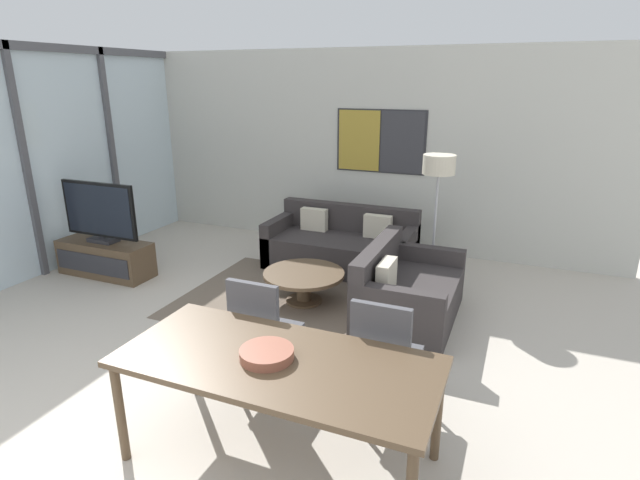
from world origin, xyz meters
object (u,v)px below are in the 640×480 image
at_px(sofa_main, 342,247).
at_px(sofa_side, 403,294).
at_px(tv_console, 106,258).
at_px(floor_lamp, 438,174).
at_px(dining_chair_centre, 384,352).
at_px(fruit_bowl, 267,353).
at_px(coffee_table, 304,280).
at_px(television, 100,213).
at_px(dining_table, 278,368).
at_px(dining_chair_left, 262,327).

xyz_separation_m(sofa_main, sofa_side, (1.11, -1.19, -0.00)).
relative_size(tv_console, floor_lamp, 0.78).
bearing_deg(dining_chair_centre, fruit_bowl, -128.41).
xyz_separation_m(sofa_main, coffee_table, (0.00, -1.23, -0.00)).
height_order(tv_console, floor_lamp, floor_lamp).
height_order(television, fruit_bowl, television).
distance_m(tv_console, sofa_main, 3.03).
height_order(fruit_bowl, floor_lamp, floor_lamp).
bearing_deg(dining_table, dining_chair_centre, 54.14).
xyz_separation_m(television, sofa_main, (2.66, 1.45, -0.55)).
bearing_deg(television, dining_table, -30.30).
distance_m(coffee_table, floor_lamp, 1.95).
bearing_deg(sofa_main, television, -151.43).
distance_m(sofa_side, dining_chair_left, 1.81).
relative_size(coffee_table, dining_chair_centre, 0.94).
bearing_deg(floor_lamp, tv_console, -161.64).
bearing_deg(dining_table, tv_console, 149.71).
xyz_separation_m(sofa_side, dining_table, (-0.26, -2.31, 0.41)).
xyz_separation_m(dining_chair_centre, floor_lamp, (-0.14, 2.65, 0.82)).
xyz_separation_m(dining_chair_left, fruit_bowl, (0.43, -0.70, 0.25)).
bearing_deg(dining_table, floor_lamp, 83.89).
height_order(dining_chair_centre, fruit_bowl, dining_chair_centre).
xyz_separation_m(television, dining_table, (3.51, -2.05, -0.14)).
height_order(coffee_table, dining_chair_left, dining_chair_left).
xyz_separation_m(television, sofa_side, (3.77, 0.25, -0.55)).
relative_size(dining_chair_centre, floor_lamp, 0.61).
xyz_separation_m(tv_console, fruit_bowl, (3.45, -2.07, 0.56)).
relative_size(fruit_bowl, floor_lamp, 0.21).
bearing_deg(television, sofa_side, 3.84).
distance_m(coffee_table, dining_chair_centre, 2.10).
height_order(sofa_main, dining_chair_left, dining_chair_left).
relative_size(tv_console, dining_chair_centre, 1.29).
xyz_separation_m(sofa_side, dining_chair_left, (-0.75, -1.63, 0.26)).
xyz_separation_m(dining_table, dining_chair_centre, (0.49, 0.68, -0.15)).
relative_size(dining_chair_left, floor_lamp, 0.61).
height_order(dining_chair_left, floor_lamp, floor_lamp).
xyz_separation_m(dining_chair_centre, fruit_bowl, (-0.56, -0.70, 0.25)).
relative_size(television, sofa_side, 0.77).
bearing_deg(dining_chair_left, sofa_main, 97.29).
relative_size(dining_chair_centre, fruit_bowl, 2.83).
height_order(sofa_side, dining_chair_left, dining_chair_left).
xyz_separation_m(tv_console, sofa_side, (3.77, 0.25, 0.05)).
height_order(dining_chair_centre, floor_lamp, floor_lamp).
height_order(coffee_table, fruit_bowl, fruit_bowl).
relative_size(television, fruit_bowl, 3.25).
bearing_deg(tv_console, dining_table, -30.29).
distance_m(tv_console, dining_chair_centre, 4.25).
xyz_separation_m(television, dining_chair_left, (3.02, -1.38, -0.28)).
xyz_separation_m(dining_chair_left, floor_lamp, (0.85, 2.66, 0.82)).
bearing_deg(floor_lamp, dining_chair_left, -107.76).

